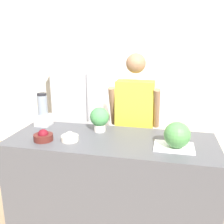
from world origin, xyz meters
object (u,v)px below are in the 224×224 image
object	(u,v)px
person	(134,125)
refrigerator	(82,104)
bowl_cherries	(43,136)
potted_plant	(100,118)
blender	(43,112)
bowl_cream	(70,137)
watermelon	(177,135)

from	to	relation	value
person	refrigerator	bearing A→B (deg)	141.07
bowl_cherries	potted_plant	xyz separation A→B (m)	(0.44, 0.35, 0.10)
person	blender	bearing A→B (deg)	-157.74
person	bowl_cherries	world-z (taller)	person
refrigerator	bowl_cherries	bearing A→B (deg)	-84.50
refrigerator	blender	xyz separation A→B (m)	(-0.06, -1.09, 0.16)
bowl_cherries	bowl_cream	world-z (taller)	bowl_cherries
person	blender	distance (m)	1.03
watermelon	bowl_cherries	bearing A→B (deg)	-176.41
bowl_cherries	refrigerator	bearing A→B (deg)	95.50
blender	refrigerator	bearing A→B (deg)	87.01
bowl_cherries	bowl_cream	bearing A→B (deg)	10.74
bowl_cream	blender	bearing A→B (deg)	141.25
watermelon	blender	bearing A→B (deg)	166.86
person	bowl_cherries	distance (m)	1.07
bowl_cream	blender	xyz separation A→B (m)	(-0.44, 0.35, 0.11)
watermelon	bowl_cream	bearing A→B (deg)	-178.24
refrigerator	bowl_cream	xyz separation A→B (m)	(0.38, -1.44, 0.05)
person	bowl_cream	bearing A→B (deg)	-124.00
refrigerator	watermelon	xyz separation A→B (m)	(1.33, -1.41, 0.14)
watermelon	blender	xyz separation A→B (m)	(-1.38, 0.32, 0.02)
person	watermelon	distance (m)	0.86
watermelon	bowl_cherries	world-z (taller)	watermelon
refrigerator	potted_plant	size ratio (longest dim) A/B	7.24
bowl_cream	potted_plant	distance (m)	0.38
person	bowl_cherries	bearing A→B (deg)	-133.27
bowl_cherries	person	bearing A→B (deg)	46.73
person	watermelon	xyz separation A→B (m)	(0.45, -0.71, 0.18)
watermelon	bowl_cherries	distance (m)	1.19
bowl_cherries	blender	bearing A→B (deg)	116.74
watermelon	potted_plant	world-z (taller)	potted_plant
blender	potted_plant	world-z (taller)	blender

